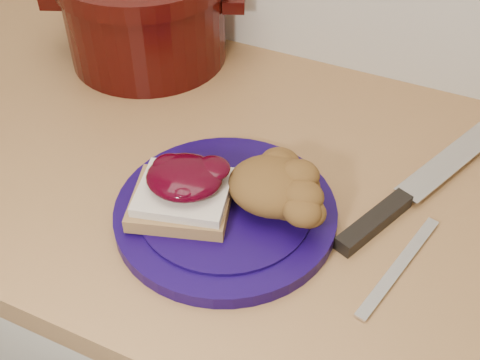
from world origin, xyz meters
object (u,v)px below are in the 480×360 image
at_px(plate, 226,213).
at_px(dutch_oven, 145,12).
at_px(butter_knife, 399,266).
at_px(pepper_grinder, 82,6).
at_px(chef_knife, 396,204).

xyz_separation_m(plate, dutch_oven, (-0.28, 0.29, 0.07)).
xyz_separation_m(butter_knife, pepper_grinder, (-0.62, 0.27, 0.06)).
relative_size(plate, pepper_grinder, 2.19).
bearing_deg(pepper_grinder, plate, -35.11).
bearing_deg(chef_knife, butter_knife, -141.11).
bearing_deg(dutch_oven, butter_knife, -29.02).
relative_size(dutch_oven, pepper_grinder, 2.85).
distance_m(plate, pepper_grinder, 0.50).
xyz_separation_m(plate, chef_knife, (0.18, 0.10, 0.00)).
height_order(chef_knife, butter_knife, chef_knife).
distance_m(plate, butter_knife, 0.21).
bearing_deg(pepper_grinder, butter_knife, -23.90).
height_order(plate, pepper_grinder, pepper_grinder).
bearing_deg(chef_knife, plate, 141.02).
height_order(plate, chef_knife, same).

